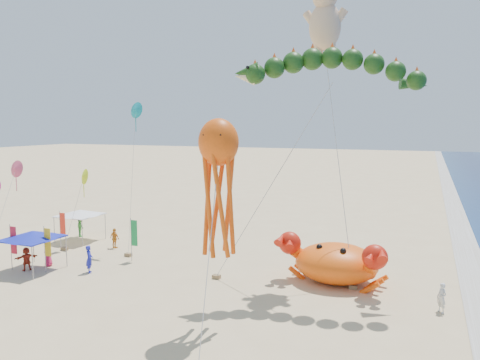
# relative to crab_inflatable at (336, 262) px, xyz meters

# --- Properties ---
(ground) EXTENTS (320.00, 320.00, 0.00)m
(ground) POSITION_rel_crab_inflatable_xyz_m (-3.77, -3.88, -1.37)
(ground) COLOR #D1B784
(ground) RESTS_ON ground
(crab_inflatable) EXTENTS (7.07, 5.39, 3.10)m
(crab_inflatable) POSITION_rel_crab_inflatable_xyz_m (0.00, 0.00, 0.00)
(crab_inflatable) COLOR #FA580D
(crab_inflatable) RESTS_ON ground
(dragon_kite) EXTENTS (12.59, 5.17, 14.00)m
(dragon_kite) POSITION_rel_crab_inflatable_xyz_m (-0.34, -1.60, 11.44)
(dragon_kite) COLOR #163B10
(dragon_kite) RESTS_ON ground
(cherub_kite) EXTENTS (3.90, 3.58, 18.85)m
(cherub_kite) POSITION_rel_crab_inflatable_xyz_m (-1.41, 1.79, 15.31)
(cherub_kite) COLOR #E5B88B
(cherub_kite) RESTS_ON ground
(octopus_kite) EXTENTS (2.34, 5.57, 10.26)m
(octopus_kite) POSITION_rel_crab_inflatable_xyz_m (-4.26, -8.37, 6.08)
(octopus_kite) COLOR #EE530C
(octopus_kite) RESTS_ON ground
(canopy_blue) EXTENTS (3.60, 3.60, 2.71)m
(canopy_blue) POSITION_rel_crab_inflatable_xyz_m (-19.70, -5.20, 1.08)
(canopy_blue) COLOR gray
(canopy_blue) RESTS_ON ground
(canopy_white) EXTENTS (3.49, 3.49, 2.71)m
(canopy_white) POSITION_rel_crab_inflatable_xyz_m (-22.31, 2.53, 1.08)
(canopy_white) COLOR gray
(canopy_white) RESTS_ON ground
(feather_flags) EXTENTS (7.37, 5.12, 3.20)m
(feather_flags) POSITION_rel_crab_inflatable_xyz_m (-18.81, -3.06, 0.65)
(feather_flags) COLOR gray
(feather_flags) RESTS_ON ground
(beachgoers) EXTENTS (30.27, 10.52, 1.87)m
(beachgoers) POSITION_rel_crab_inflatable_xyz_m (-18.27, -1.28, -0.51)
(beachgoers) COLOR #1C22A9
(beachgoers) RESTS_ON ground
(small_kites) EXTENTS (8.66, 12.25, 11.73)m
(small_kites) POSITION_rel_crab_inflatable_xyz_m (-20.65, -1.51, 5.20)
(small_kites) COLOR #FA1B9D
(small_kites) RESTS_ON ground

